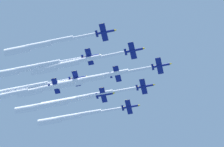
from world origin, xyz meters
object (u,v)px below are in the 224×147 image
Objects in this scene: jet_port_mid at (52,87)px; jet_starboard_inner at (67,64)px; jet_trail_port at (28,68)px; jet_starboard_outer at (46,105)px; jet_lead at (93,78)px; jet_starboard_mid at (70,117)px; jet_trail_starboard at (16,90)px; jet_port_inner at (77,99)px; jet_port_outer at (39,45)px.

jet_starboard_inner is at bearing -155.85° from jet_port_mid.
jet_port_mid is 15.80m from jet_trail_port.
jet_starboard_inner is at bearing -105.65° from jet_trail_port.
jet_starboard_inner is at bearing -160.91° from jet_starboard_outer.
jet_lead is 1.02× the size of jet_starboard_mid.
jet_trail_port is at bearing 132.95° from jet_port_mid.
jet_starboard_inner is 1.04× the size of jet_starboard_outer.
jet_trail_starboard is at bearing 73.62° from jet_port_mid.
jet_port_inner reaches higher than jet_lead.
jet_starboard_mid is 1.04× the size of jet_port_outer.
jet_starboard_inner is 1.01× the size of jet_trail_starboard.
jet_starboard_inner is at bearing 124.36° from jet_lead.
jet_starboard_outer is 17.28m from jet_trail_starboard.
jet_trail_port is at bearing 161.13° from jet_starboard_outer.
jet_starboard_inner is 0.96× the size of jet_port_mid.
jet_port_outer is (-10.12, 12.82, 0.61)m from jet_starboard_inner.
jet_starboard_mid is at bearing -56.35° from jet_trail_starboard.
jet_port_mid is at bearing 125.93° from jet_port_inner.
jet_trail_starboard reaches higher than jet_port_inner.
jet_port_outer is 40.05m from jet_starboard_outer.
jet_port_outer is 33.93m from jet_trail_starboard.
jet_port_outer is at bearing -158.97° from jet_trail_port.
jet_starboard_mid reaches higher than jet_trail_starboard.
jet_lead is at bearing -131.99° from jet_starboard_outer.
jet_trail_starboard is at bearing 49.89° from jet_starboard_inner.
jet_lead reaches higher than jet_port_outer.
jet_starboard_outer is (13.83, 3.15, 0.98)m from jet_port_mid.
jet_lead is at bearing -55.64° from jet_starboard_inner.
jet_lead is 18.00m from jet_port_inner.
jet_lead is 1.04× the size of jet_trail_starboard.
jet_port_mid is at bearing 70.50° from jet_lead.
jet_starboard_mid is at bearing -2.93° from jet_starboard_inner.
jet_starboard_mid is at bearing 12.96° from jet_port_inner.
jet_port_inner reaches higher than jet_starboard_inner.
jet_trail_starboard reaches higher than jet_port_mid.
jet_starboard_outer is 25.98m from jet_trail_port.
jet_starboard_inner is 1.03× the size of jet_trail_port.
jet_lead is 1.03× the size of jet_starboard_inner.
jet_port_inner is 1.04× the size of jet_port_mid.
jet_port_mid is at bearing -167.17° from jet_starboard_outer.
jet_starboard_outer reaches higher than jet_port_mid.
jet_port_inner is at bearing -167.04° from jet_starboard_mid.
jet_port_inner is at bearing -83.04° from jet_trail_starboard.
jet_trail_starboard is at bearing 123.65° from jet_starboard_mid.
jet_port_outer is at bearing 167.80° from jet_port_mid.
jet_starboard_mid is 40.13m from jet_trail_port.
jet_starboard_mid is 1.01× the size of jet_trail_starboard.
jet_lead is at bearing -83.49° from jet_trail_port.
jet_starboard_outer reaches higher than jet_trail_port.
jet_port_inner is 15.58m from jet_port_mid.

